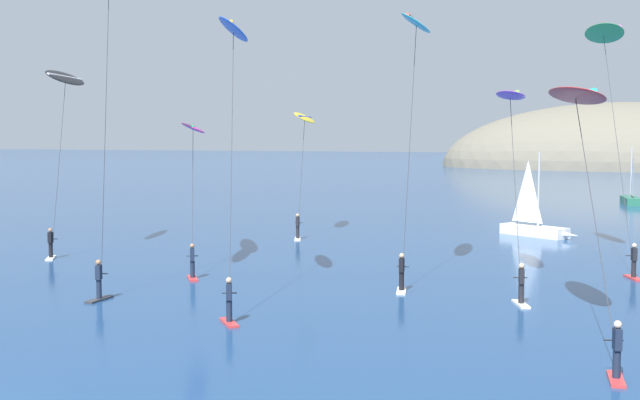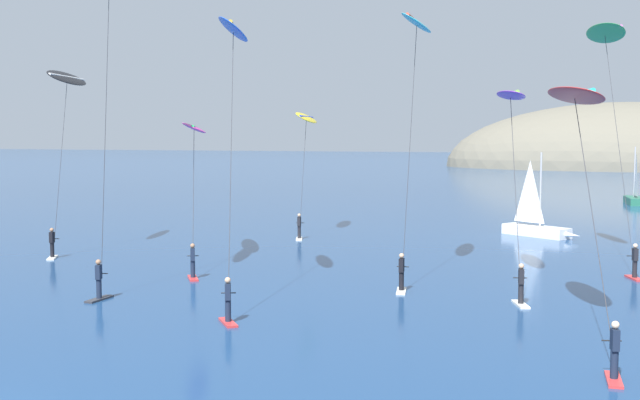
# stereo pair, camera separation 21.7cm
# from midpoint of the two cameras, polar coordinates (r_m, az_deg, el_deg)

# --- Properties ---
(headland_island) EXTENTS (85.54, 44.12, 27.38)m
(headland_island) POSITION_cam_midpoint_polar(r_m,az_deg,el_deg) (182.46, 21.30, 2.19)
(headland_island) COLOR #6B6656
(headland_island) RESTS_ON ground
(sailboat_near) EXTENTS (5.46, 4.12, 5.70)m
(sailboat_near) POSITION_cam_midpoint_polar(r_m,az_deg,el_deg) (56.24, 15.13, -1.87)
(sailboat_near) COLOR white
(sailboat_near) RESTS_ON ground
(sailboat_far) EXTENTS (1.91, 5.96, 5.70)m
(sailboat_far) POSITION_cam_midpoint_polar(r_m,az_deg,el_deg) (85.64, 21.14, 0.17)
(sailboat_far) COLOR #23664C
(sailboat_far) RESTS_ON ground
(kitesurfer_cyan) EXTENTS (1.46, 7.08, 12.49)m
(kitesurfer_cyan) POSITION_cam_midpoint_polar(r_m,az_deg,el_deg) (38.36, 6.62, 10.96)
(kitesurfer_cyan) COLOR silver
(kitesurfer_cyan) RESTS_ON ground
(kitesurfer_green) EXTENTS (3.45, 8.87, 12.79)m
(kitesurfer_green) POSITION_cam_midpoint_polar(r_m,az_deg,el_deg) (45.86, 19.51, 10.07)
(kitesurfer_green) COLOR red
(kitesurfer_green) RESTS_ON ground
(kitesurfer_black) EXTENTS (2.29, 5.97, 10.64)m
(kitesurfer_black) POSITION_cam_midpoint_polar(r_m,az_deg,el_deg) (48.98, -17.85, 7.29)
(kitesurfer_black) COLOR silver
(kitesurfer_black) RESTS_ON ground
(kitesurfer_blue) EXTENTS (4.12, 8.12, 11.83)m
(kitesurfer_blue) POSITION_cam_midpoint_polar(r_m,az_deg,el_deg) (34.18, -6.38, 10.46)
(kitesurfer_blue) COLOR red
(kitesurfer_blue) RESTS_ON ground
(kitesurfer_white) EXTENTS (2.79, 6.19, 14.08)m
(kitesurfer_white) POSITION_cam_midpoint_polar(r_m,az_deg,el_deg) (36.60, -14.99, 13.58)
(kitesurfer_white) COLOR #2D2D33
(kitesurfer_white) RESTS_ON ground
(kitesurfer_red) EXTENTS (3.03, 9.47, 8.59)m
(kitesurfer_red) POSITION_cam_midpoint_polar(r_m,az_deg,el_deg) (28.91, 17.67, 6.10)
(kitesurfer_red) COLOR red
(kitesurfer_red) RESTS_ON ground
(kitesurfer_magenta) EXTENTS (5.20, 9.17, 7.61)m
(kitesurfer_magenta) POSITION_cam_midpoint_polar(r_m,az_deg,el_deg) (43.87, -9.16, 4.49)
(kitesurfer_magenta) COLOR red
(kitesurfer_magenta) RESTS_ON ground
(kitesurfer_purple) EXTENTS (2.56, 7.92, 8.91)m
(kitesurfer_purple) POSITION_cam_midpoint_polar(r_m,az_deg,el_deg) (37.16, 13.27, 6.09)
(kitesurfer_purple) COLOR silver
(kitesurfer_purple) RESTS_ON ground
(kitesurfer_yellow) EXTENTS (2.06, 5.93, 8.48)m
(kitesurfer_yellow) POSITION_cam_midpoint_polar(r_m,az_deg,el_deg) (54.86, -1.25, 5.19)
(kitesurfer_yellow) COLOR silver
(kitesurfer_yellow) RESTS_ON ground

